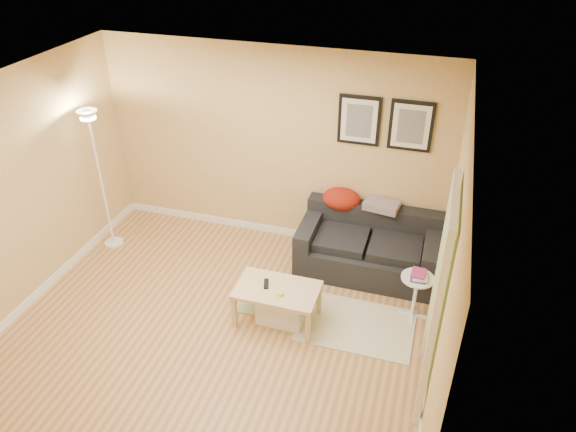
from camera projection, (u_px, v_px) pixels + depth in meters
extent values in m
plane|color=tan|center=(218.00, 328.00, 5.88)|extent=(4.50, 4.50, 0.00)
plane|color=white|center=(196.00, 101.00, 4.51)|extent=(4.50, 4.50, 0.00)
plane|color=#DAB470|center=(273.00, 147.00, 6.82)|extent=(4.50, 0.00, 4.50)
plane|color=#DAB470|center=(85.00, 386.00, 3.57)|extent=(4.50, 0.00, 4.50)
plane|color=#DAB470|center=(16.00, 196.00, 5.76)|extent=(0.00, 4.00, 4.00)
plane|color=#DAB470|center=(447.00, 271.00, 4.64)|extent=(0.00, 4.00, 4.00)
cube|color=white|center=(274.00, 230.00, 7.47)|extent=(4.50, 0.02, 0.10)
cube|color=white|center=(45.00, 287.00, 6.41)|extent=(0.02, 4.00, 0.10)
cube|color=white|center=(426.00, 371.00, 5.30)|extent=(0.02, 4.00, 0.10)
cube|color=beige|center=(356.00, 325.00, 5.92)|extent=(1.25, 0.85, 0.01)
cube|color=#668C4C|center=(269.00, 303.00, 6.23)|extent=(0.70, 0.50, 0.01)
cube|color=black|center=(266.00, 284.00, 5.82)|extent=(0.09, 0.17, 0.02)
cylinder|color=yellow|center=(280.00, 294.00, 5.67)|extent=(0.07, 0.07, 0.03)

